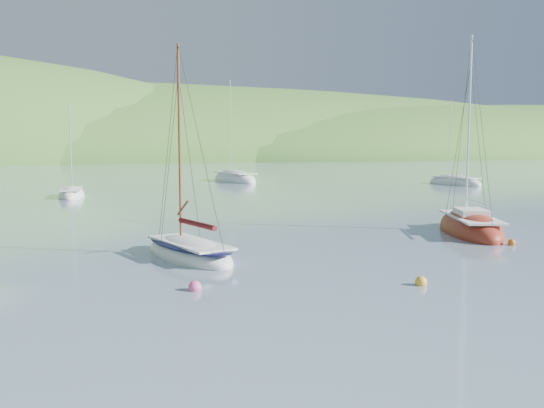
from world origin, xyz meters
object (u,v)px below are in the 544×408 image
object	(u,v)px
daysailer_white	(189,253)
distant_sloop_d	(455,183)
distant_sloop_b	(235,180)
distant_sloop_a	(72,195)
sloop_red	(470,229)

from	to	relation	value
daysailer_white	distant_sloop_d	xyz separation A→B (m)	(37.83, 34.10, -0.05)
distant_sloop_d	distant_sloop_b	bearing A→B (deg)	137.52
daysailer_white	distant_sloop_a	size ratio (longest dim) A/B	1.11
daysailer_white	sloop_red	world-z (taller)	sloop_red
distant_sloop_a	distant_sloop_b	xyz separation A→B (m)	(19.60, 15.47, 0.06)
daysailer_white	distant_sloop_d	distance (m)	50.93
distant_sloop_b	distant_sloop_d	xyz separation A→B (m)	(23.22, -13.34, -0.04)
daysailer_white	distant_sloop_a	bearing A→B (deg)	82.60
sloop_red	distant_sloop_d	xyz separation A→B (m)	(21.45, 32.08, -0.04)
distant_sloop_b	distant_sloop_d	distance (m)	26.78
daysailer_white	distant_sloop_b	world-z (taller)	distant_sloop_b
sloop_red	distant_sloop_a	distance (m)	36.79
distant_sloop_b	daysailer_white	bearing A→B (deg)	-117.47
distant_sloop_b	sloop_red	bearing A→B (deg)	-98.12
distant_sloop_a	sloop_red	bearing A→B (deg)	-50.44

